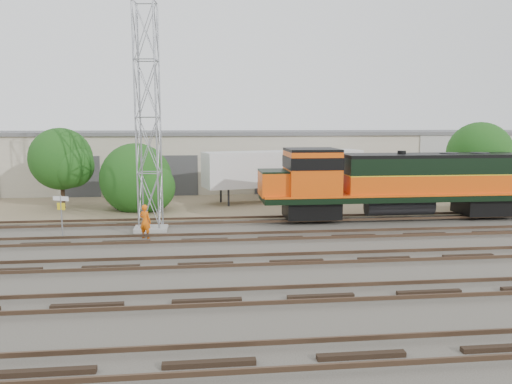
{
  "coord_description": "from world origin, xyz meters",
  "views": [
    {
      "loc": [
        -4.13,
        -24.04,
        6.2
      ],
      "look_at": [
        -1.03,
        4.0,
        2.2
      ],
      "focal_mm": 35.0,
      "sensor_mm": 36.0,
      "label": 1
    }
  ],
  "objects": [
    {
      "name": "ground",
      "position": [
        0.0,
        0.0,
        0.0
      ],
      "size": [
        140.0,
        140.0,
        0.0
      ],
      "primitive_type": "plane",
      "color": "#47423A",
      "rests_on": "ground"
    },
    {
      "name": "dirt_strip",
      "position": [
        0.0,
        15.0,
        0.01
      ],
      "size": [
        80.0,
        16.0,
        0.02
      ],
      "primitive_type": "cube",
      "color": "#726047",
      "rests_on": "ground"
    },
    {
      "name": "tracks",
      "position": [
        0.0,
        -3.0,
        0.08
      ],
      "size": [
        80.0,
        20.4,
        0.28
      ],
      "color": "black",
      "rests_on": "ground"
    },
    {
      "name": "warehouse",
      "position": [
        0.04,
        22.98,
        2.65
      ],
      "size": [
        58.4,
        10.4,
        5.3
      ],
      "color": "beige",
      "rests_on": "ground"
    },
    {
      "name": "locomotive",
      "position": [
        8.07,
        6.0,
        2.44
      ],
      "size": [
        17.78,
        3.12,
        4.27
      ],
      "color": "black",
      "rests_on": "tracks"
    },
    {
      "name": "signal_tower",
      "position": [
        -7.05,
        4.69,
        6.18
      ],
      "size": [
        1.87,
        1.87,
        12.67
      ],
      "rotation": [
        0.0,
        0.0,
        -0.12
      ],
      "color": "gray",
      "rests_on": "ground"
    },
    {
      "name": "sign_post",
      "position": [
        -11.53,
        2.92,
        1.63
      ],
      "size": [
        0.89,
        0.42,
        2.33
      ],
      "color": "gray",
      "rests_on": "ground"
    },
    {
      "name": "worker",
      "position": [
        -7.14,
        2.55,
        0.91
      ],
      "size": [
        0.79,
        0.7,
        1.83
      ],
      "primitive_type": "imported",
      "rotation": [
        0.0,
        0.0,
        2.66
      ],
      "color": "#E95F0C",
      "rests_on": "ground"
    },
    {
      "name": "semi_trailer",
      "position": [
        2.65,
        14.4,
        2.47
      ],
      "size": [
        12.98,
        5.64,
        3.92
      ],
      "rotation": [
        0.0,
        0.0,
        0.25
      ],
      "color": "silver",
      "rests_on": "ground"
    },
    {
      "name": "dumpster_blue",
      "position": [
        17.32,
        16.88,
        0.75
      ],
      "size": [
        1.66,
        1.56,
        1.5
      ],
      "primitive_type": "cube",
      "rotation": [
        0.0,
        0.0,
        0.04
      ],
      "color": "navy",
      "rests_on": "ground"
    },
    {
      "name": "dumpster_red",
      "position": [
        20.78,
        17.78,
        0.7
      ],
      "size": [
        1.76,
        1.69,
        1.4
      ],
      "primitive_type": "cube",
      "rotation": [
        0.0,
        0.0,
        0.21
      ],
      "color": "maroon",
      "rests_on": "ground"
    },
    {
      "name": "tree_west",
      "position": [
        -13.81,
        12.5,
        3.45
      ],
      "size": [
        4.63,
        4.41,
        5.77
      ],
      "color": "#382619",
      "rests_on": "ground"
    },
    {
      "name": "tree_mid",
      "position": [
        -8.42,
        11.22,
        2.08
      ],
      "size": [
        5.26,
        5.01,
        5.01
      ],
      "color": "#382619",
      "rests_on": "ground"
    },
    {
      "name": "tree_east",
      "position": [
        16.0,
        9.62,
        3.77
      ],
      "size": [
        4.8,
        4.57,
        6.17
      ],
      "color": "#382619",
      "rests_on": "ground"
    }
  ]
}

